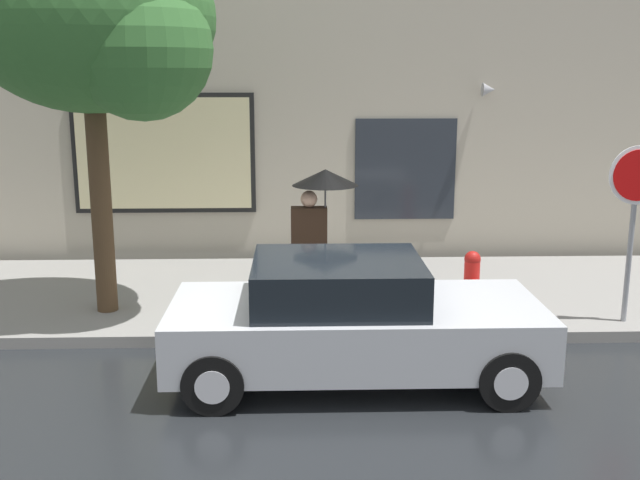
# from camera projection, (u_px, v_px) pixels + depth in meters

# --- Properties ---
(ground_plane) EXTENTS (60.00, 60.00, 0.00)m
(ground_plane) POSITION_uv_depth(u_px,v_px,m) (315.00, 378.00, 8.49)
(ground_plane) COLOR black
(sidewalk) EXTENTS (20.00, 4.00, 0.15)m
(sidewalk) POSITION_uv_depth(u_px,v_px,m) (310.00, 295.00, 11.39)
(sidewalk) COLOR gray
(sidewalk) RESTS_ON ground
(building_facade) EXTENTS (20.00, 0.67, 7.00)m
(building_facade) POSITION_uv_depth(u_px,v_px,m) (306.00, 67.00, 13.08)
(building_facade) COLOR #B2A893
(building_facade) RESTS_ON ground
(parked_car) EXTENTS (4.11, 1.89, 1.39)m
(parked_car) POSITION_uv_depth(u_px,v_px,m) (352.00, 321.00, 8.31)
(parked_car) COLOR #B7BABF
(parked_car) RESTS_ON ground
(fire_hydrant) EXTENTS (0.30, 0.44, 0.79)m
(fire_hydrant) POSITION_uv_depth(u_px,v_px,m) (472.00, 279.00, 10.54)
(fire_hydrant) COLOR red
(fire_hydrant) RESTS_ON sidewalk
(pedestrian_with_umbrella) EXTENTS (0.92, 0.91, 1.97)m
(pedestrian_with_umbrella) POSITION_uv_depth(u_px,v_px,m) (319.00, 202.00, 10.14)
(pedestrian_with_umbrella) COLOR black
(pedestrian_with_umbrella) RESTS_ON sidewalk
(street_tree) EXTENTS (3.26, 2.77, 5.15)m
(street_tree) POSITION_uv_depth(u_px,v_px,m) (100.00, 25.00, 9.50)
(street_tree) COLOR #4C3823
(street_tree) RESTS_ON sidewalk
(stop_sign) EXTENTS (0.76, 0.10, 2.34)m
(stop_sign) POSITION_uv_depth(u_px,v_px,m) (636.00, 199.00, 9.57)
(stop_sign) COLOR gray
(stop_sign) RESTS_ON sidewalk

